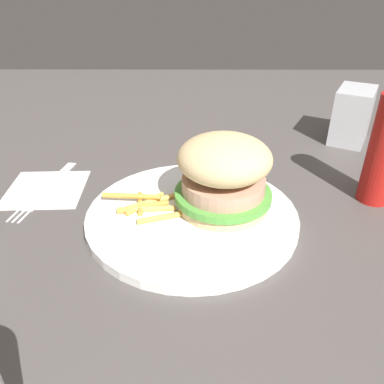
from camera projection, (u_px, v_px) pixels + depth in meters
name	position (u px, v px, depth m)	size (l,w,h in m)	color
ground_plane	(212.00, 214.00, 0.52)	(1.60, 1.60, 0.00)	#47423F
plate	(192.00, 216.00, 0.50)	(0.27, 0.27, 0.01)	white
sandwich	(224.00, 172.00, 0.49)	(0.13, 0.13, 0.10)	tan
fries_pile	(146.00, 205.00, 0.51)	(0.07, 0.11, 0.01)	#E5B251
napkin	(46.00, 189.00, 0.57)	(0.11, 0.11, 0.00)	white
fork	(45.00, 188.00, 0.57)	(0.17, 0.05, 0.00)	silver
napkin_dispenser	(352.00, 115.00, 0.71)	(0.09, 0.06, 0.10)	#B7BABF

